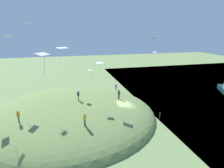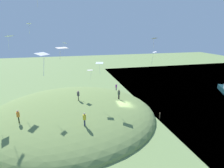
{
  "view_description": "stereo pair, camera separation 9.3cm",
  "coord_description": "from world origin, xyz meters",
  "px_view_note": "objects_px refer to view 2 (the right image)",
  "views": [
    {
      "loc": [
        9.16,
        27.28,
        14.03
      ],
      "look_at": [
        1.39,
        -3.25,
        4.82
      ],
      "focal_mm": 29.38,
      "sensor_mm": 36.0,
      "label": 1
    },
    {
      "loc": [
        9.07,
        27.3,
        14.03
      ],
      "look_at": [
        1.39,
        -3.25,
        4.82
      ],
      "focal_mm": 29.38,
      "sensor_mm": 36.0,
      "label": 2
    }
  ],
  "objects_px": {
    "person_with_child": "(78,94)",
    "kite_13": "(154,39)",
    "person_watching_kites": "(84,118)",
    "mooring_post": "(160,115)",
    "kite_1": "(99,63)",
    "person_near_shore": "(18,115)",
    "kite_5": "(154,53)",
    "kite_7": "(42,55)",
    "person_walking_path": "(116,86)",
    "kite_3": "(29,24)",
    "kite_12": "(90,71)",
    "person_on_hilltop": "(119,93)",
    "kite_2": "(62,48)",
    "kite_11": "(65,44)",
    "kite_9": "(9,37)"
  },
  "relations": [
    {
      "from": "person_with_child",
      "to": "person_walking_path",
      "type": "height_order",
      "value": "person_with_child"
    },
    {
      "from": "kite_5",
      "to": "kite_13",
      "type": "distance_m",
      "value": 6.02
    },
    {
      "from": "kite_1",
      "to": "mooring_post",
      "type": "bearing_deg",
      "value": 162.1
    },
    {
      "from": "person_on_hilltop",
      "to": "mooring_post",
      "type": "relative_size",
      "value": 1.71
    },
    {
      "from": "person_walking_path",
      "to": "kite_1",
      "type": "height_order",
      "value": "kite_1"
    },
    {
      "from": "kite_11",
      "to": "kite_13",
      "type": "bearing_deg",
      "value": 134.48
    },
    {
      "from": "kite_2",
      "to": "kite_7",
      "type": "height_order",
      "value": "kite_2"
    },
    {
      "from": "person_watching_kites",
      "to": "person_near_shore",
      "type": "bearing_deg",
      "value": 97.95
    },
    {
      "from": "kite_3",
      "to": "kite_9",
      "type": "height_order",
      "value": "kite_3"
    },
    {
      "from": "kite_13",
      "to": "kite_5",
      "type": "bearing_deg",
      "value": -118.44
    },
    {
      "from": "person_with_child",
      "to": "kite_7",
      "type": "distance_m",
      "value": 15.59
    },
    {
      "from": "person_with_child",
      "to": "kite_13",
      "type": "distance_m",
      "value": 14.89
    },
    {
      "from": "person_watching_kites",
      "to": "kite_5",
      "type": "relative_size",
      "value": 0.79
    },
    {
      "from": "person_on_hilltop",
      "to": "kite_2",
      "type": "height_order",
      "value": "kite_2"
    },
    {
      "from": "person_with_child",
      "to": "kite_12",
      "type": "distance_m",
      "value": 4.74
    },
    {
      "from": "person_near_shore",
      "to": "mooring_post",
      "type": "height_order",
      "value": "person_near_shore"
    },
    {
      "from": "kite_12",
      "to": "person_walking_path",
      "type": "bearing_deg",
      "value": -121.35
    },
    {
      "from": "person_walking_path",
      "to": "person_on_hilltop",
      "type": "height_order",
      "value": "person_on_hilltop"
    },
    {
      "from": "kite_7",
      "to": "person_near_shore",
      "type": "bearing_deg",
      "value": -59.42
    },
    {
      "from": "kite_3",
      "to": "kite_5",
      "type": "bearing_deg",
      "value": 168.32
    },
    {
      "from": "kite_12",
      "to": "kite_13",
      "type": "xyz_separation_m",
      "value": [
        -8.32,
        4.58,
        4.95
      ]
    },
    {
      "from": "person_near_shore",
      "to": "kite_9",
      "type": "xyz_separation_m",
      "value": [
        1.68,
        -7.94,
        9.79
      ]
    },
    {
      "from": "kite_13",
      "to": "mooring_post",
      "type": "bearing_deg",
      "value": -150.42
    },
    {
      "from": "kite_7",
      "to": "kite_13",
      "type": "height_order",
      "value": "kite_13"
    },
    {
      "from": "person_with_child",
      "to": "person_on_hilltop",
      "type": "distance_m",
      "value": 7.16
    },
    {
      "from": "kite_7",
      "to": "kite_11",
      "type": "height_order",
      "value": "kite_7"
    },
    {
      "from": "person_near_shore",
      "to": "kite_7",
      "type": "bearing_deg",
      "value": -174.12
    },
    {
      "from": "kite_1",
      "to": "kite_12",
      "type": "bearing_deg",
      "value": -1.93
    },
    {
      "from": "person_with_child",
      "to": "mooring_post",
      "type": "height_order",
      "value": "person_with_child"
    },
    {
      "from": "person_watching_kites",
      "to": "kite_12",
      "type": "height_order",
      "value": "kite_12"
    },
    {
      "from": "person_watching_kites",
      "to": "kite_5",
      "type": "xyz_separation_m",
      "value": [
        -12.66,
        -6.79,
        7.05
      ]
    },
    {
      "from": "person_with_child",
      "to": "kite_3",
      "type": "distance_m",
      "value": 13.38
    },
    {
      "from": "mooring_post",
      "to": "kite_13",
      "type": "bearing_deg",
      "value": 29.58
    },
    {
      "from": "person_near_shore",
      "to": "kite_5",
      "type": "height_order",
      "value": "kite_5"
    },
    {
      "from": "person_with_child",
      "to": "kite_5",
      "type": "height_order",
      "value": "kite_5"
    },
    {
      "from": "kite_9",
      "to": "mooring_post",
      "type": "relative_size",
      "value": 2.24
    },
    {
      "from": "person_with_child",
      "to": "person_watching_kites",
      "type": "relative_size",
      "value": 0.96
    },
    {
      "from": "kite_7",
      "to": "person_walking_path",
      "type": "bearing_deg",
      "value": -118.47
    },
    {
      "from": "kite_3",
      "to": "kite_7",
      "type": "relative_size",
      "value": 0.82
    },
    {
      "from": "kite_5",
      "to": "kite_9",
      "type": "height_order",
      "value": "kite_9"
    },
    {
      "from": "person_near_shore",
      "to": "kite_11",
      "type": "height_order",
      "value": "kite_11"
    },
    {
      "from": "kite_2",
      "to": "person_walking_path",
      "type": "bearing_deg",
      "value": -117.27
    },
    {
      "from": "person_walking_path",
      "to": "kite_3",
      "type": "distance_m",
      "value": 23.25
    },
    {
      "from": "person_on_hilltop",
      "to": "mooring_post",
      "type": "height_order",
      "value": "person_on_hilltop"
    },
    {
      "from": "kite_3",
      "to": "kite_12",
      "type": "bearing_deg",
      "value": 153.94
    },
    {
      "from": "kite_2",
      "to": "kite_11",
      "type": "bearing_deg",
      "value": -90.89
    },
    {
      "from": "person_watching_kites",
      "to": "kite_11",
      "type": "relative_size",
      "value": 0.82
    },
    {
      "from": "mooring_post",
      "to": "kite_1",
      "type": "bearing_deg",
      "value": -17.9
    },
    {
      "from": "kite_7",
      "to": "mooring_post",
      "type": "xyz_separation_m",
      "value": [
        -16.36,
        -8.5,
        -11.54
      ]
    },
    {
      "from": "person_near_shore",
      "to": "mooring_post",
      "type": "xyz_separation_m",
      "value": [
        -21.11,
        -0.46,
        -2.82
      ]
    }
  ]
}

